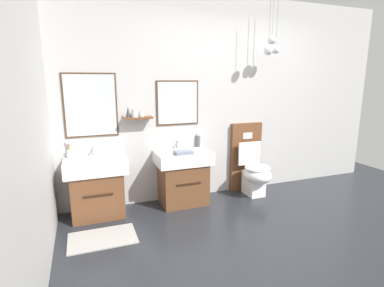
{
  "coord_description": "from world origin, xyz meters",
  "views": [
    {
      "loc": [
        -2.01,
        -2.12,
        1.61
      ],
      "look_at": [
        -0.75,
        1.25,
        0.84
      ],
      "focal_mm": 27.92,
      "sensor_mm": 36.0,
      "label": 1
    }
  ],
  "objects": [
    {
      "name": "tap_on_left_sink",
      "position": [
        -1.89,
        1.61,
        0.78
      ],
      "size": [
        0.03,
        0.13,
        0.11
      ],
      "color": "silver",
      "rests_on": "vanity_sink_left"
    },
    {
      "name": "wall_left",
      "position": [
        -2.41,
        0.0,
        1.35
      ],
      "size": [
        0.12,
        3.51,
        2.71
      ],
      "primitive_type": "cube",
      "color": "#B7B5B2",
      "rests_on": "ground"
    },
    {
      "name": "vanity_sink_right",
      "position": [
        -0.81,
        1.43,
        0.38
      ],
      "size": [
        0.7,
        0.48,
        0.71
      ],
      "color": "brown",
      "rests_on": "ground"
    },
    {
      "name": "ground_plane",
      "position": [
        0.0,
        0.0,
        -0.05
      ],
      "size": [
        6.15,
        4.71,
        0.1
      ],
      "primitive_type": "cube",
      "color": "#23262B",
      "rests_on": "ground"
    },
    {
      "name": "vanity_sink_left",
      "position": [
        -1.89,
        1.43,
        0.38
      ],
      "size": [
        0.7,
        0.48,
        0.71
      ],
      "color": "brown",
      "rests_on": "ground"
    },
    {
      "name": "soap_dispenser",
      "position": [
        -0.53,
        1.61,
        0.79
      ],
      "size": [
        0.06,
        0.06,
        0.19
      ],
      "color": "#4C4C51",
      "rests_on": "vanity_sink_right"
    },
    {
      "name": "folded_hand_towel",
      "position": [
        -0.85,
        1.29,
        0.73
      ],
      "size": [
        0.22,
        0.16,
        0.04
      ],
      "primitive_type": "cube",
      "color": "gray",
      "rests_on": "vanity_sink_right"
    },
    {
      "name": "toothbrush_cup",
      "position": [
        -2.17,
        1.6,
        0.76
      ],
      "size": [
        0.07,
        0.07,
        0.21
      ],
      "color": "silver",
      "rests_on": "vanity_sink_left"
    },
    {
      "name": "tap_on_right_sink",
      "position": [
        -0.81,
        1.61,
        0.78
      ],
      "size": [
        0.03,
        0.13,
        0.11
      ],
      "color": "silver",
      "rests_on": "vanity_sink_right"
    },
    {
      "name": "bath_mat",
      "position": [
        -1.89,
        0.84,
        0.01
      ],
      "size": [
        0.68,
        0.44,
        0.01
      ],
      "primitive_type": "cube",
      "color": "#9E9993",
      "rests_on": "ground"
    },
    {
      "name": "wall_back",
      "position": [
        -0.02,
        1.69,
        1.35
      ],
      "size": [
        4.95,
        0.56,
        2.71
      ],
      "color": "#B7B5B2",
      "rests_on": "ground"
    },
    {
      "name": "toilet",
      "position": [
        0.23,
        1.44,
        0.38
      ],
      "size": [
        0.48,
        0.62,
        1.0
      ],
      "color": "brown",
      "rests_on": "ground"
    }
  ]
}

